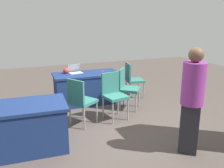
% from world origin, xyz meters
% --- Properties ---
extents(ground_plane, '(14.40, 14.40, 0.00)m').
position_xyz_m(ground_plane, '(0.00, 0.00, 0.00)').
color(ground_plane, '#4C423D').
extents(table_foreground, '(1.66, 0.85, 0.76)m').
position_xyz_m(table_foreground, '(0.02, -1.76, 0.38)').
color(table_foreground, navy).
rests_on(table_foreground, ground).
extents(table_mid_left, '(1.57, 0.92, 0.76)m').
position_xyz_m(table_mid_left, '(1.67, 0.03, 0.38)').
color(table_mid_left, navy).
rests_on(table_mid_left, ground).
extents(chair_near_front, '(0.62, 0.62, 0.96)m').
position_xyz_m(chair_near_front, '(-0.73, -1.00, 0.55)').
color(chair_near_front, '#9E9993').
rests_on(chair_near_front, ground).
extents(chair_tucked_left, '(0.61, 0.61, 0.96)m').
position_xyz_m(chair_tucked_left, '(0.51, -0.50, 0.55)').
color(chair_tucked_left, '#9E9993').
rests_on(chair_tucked_left, ground).
extents(chair_tucked_right, '(0.51, 0.51, 0.98)m').
position_xyz_m(chair_tucked_right, '(-0.22, -0.58, 0.57)').
color(chair_tucked_right, '#9E9993').
rests_on(chair_tucked_right, ground).
extents(chair_by_pillar, '(0.51, 0.51, 0.94)m').
position_xyz_m(chair_by_pillar, '(-1.25, -1.71, 0.54)').
color(chair_by_pillar, '#9E9993').
rests_on(chair_by_pillar, ground).
extents(person_attendee_standing, '(0.48, 0.48, 1.67)m').
position_xyz_m(person_attendee_standing, '(-0.79, 1.13, 0.93)').
color(person_attendee_standing, '#26262D').
rests_on(person_attendee_standing, ground).
extents(laptop_silver, '(0.35, 0.33, 0.21)m').
position_xyz_m(laptop_silver, '(0.27, -1.90, 0.80)').
color(laptop_silver, silver).
rests_on(laptop_silver, table_foreground).
extents(yarn_ball, '(0.14, 0.14, 0.14)m').
position_xyz_m(yarn_ball, '(0.49, -1.93, 0.83)').
color(yarn_ball, '#B2382D').
rests_on(yarn_ball, table_foreground).
extents(scissors_red, '(0.14, 0.17, 0.01)m').
position_xyz_m(scissors_red, '(-0.44, -1.81, 0.77)').
color(scissors_red, red).
rests_on(scissors_red, table_foreground).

